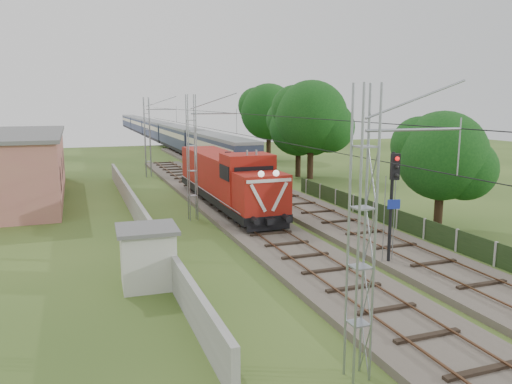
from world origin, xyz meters
name	(u,v)px	position (x,y,z in m)	size (l,w,h in m)	color
ground	(320,273)	(0.00, 0.00, 0.00)	(140.00, 140.00, 0.00)	#344E1D
track_main	(264,231)	(0.00, 7.00, 0.18)	(4.20, 70.00, 0.45)	#6B6054
track_side	(264,190)	(5.00, 20.00, 0.18)	(4.20, 80.00, 0.45)	#6B6054
catenary	(193,158)	(-2.95, 12.00, 4.05)	(3.31, 70.00, 8.00)	gray
boundary_wall	(138,212)	(-6.50, 12.00, 0.75)	(0.25, 40.00, 1.50)	#9E9E99
station_building	(7,166)	(-15.00, 24.00, 2.63)	(8.40, 20.40, 5.22)	#B2615F
fence	(425,229)	(8.00, 3.00, 0.60)	(0.12, 32.00, 1.20)	black
locomotive	(226,178)	(0.00, 14.48, 2.21)	(2.95, 16.82, 4.27)	black
coach_rake	(157,129)	(5.00, 77.17, 2.40)	(2.86, 106.80, 3.30)	black
signal_post	(393,189)	(3.34, -0.44, 3.67)	(0.59, 0.46, 5.34)	black
relay_hut	(148,256)	(-7.40, 1.07, 1.27)	(2.53, 2.53, 2.51)	beige
tree_a	(443,157)	(10.07, 4.32, 4.39)	(5.44, 5.18, 7.05)	#362116
tree_b	(312,118)	(12.04, 25.36, 6.02)	(7.45, 7.09, 9.66)	#362116
tree_c	(299,127)	(11.46, 27.03, 5.04)	(6.24, 5.94, 8.09)	#362116
tree_d	(269,112)	(14.14, 42.00, 6.19)	(7.65, 7.29, 9.92)	#362116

